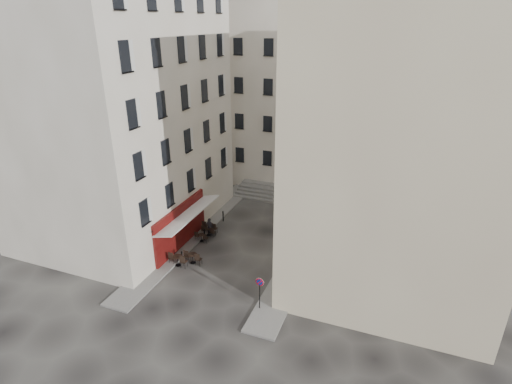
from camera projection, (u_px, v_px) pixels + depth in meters
The scene contains 18 objects.
ground at pixel (229, 264), 28.83m from camera, with size 90.00×90.00×0.00m, color black.
sidewalk_left at pixel (200, 228), 33.71m from camera, with size 2.00×22.00×0.12m, color slate.
sidewalk_right at pixel (300, 255), 29.90m from camera, with size 2.00×18.00×0.12m, color slate.
building_left at pixel (117, 104), 30.76m from camera, with size 12.20×16.20×20.60m.
building_right at pixel (402, 142), 24.70m from camera, with size 12.20×14.20×18.60m.
building_back at pixel (293, 92), 41.76m from camera, with size 18.20×10.20×18.60m.
cafe_storefront at pixel (182, 225), 30.36m from camera, with size 1.74×7.30×3.50m.
stone_steps at pixel (281, 194), 39.46m from camera, with size 9.00×3.15×0.80m.
bollard_near at pixel (182, 257), 28.83m from camera, with size 0.12×0.12×0.98m.
bollard_mid at pixel (204, 234), 31.83m from camera, with size 0.12×0.12×0.98m.
bollard_far at pixel (223, 216), 34.83m from camera, with size 0.12×0.12×0.98m.
no_parking_sign at pixel (260, 288), 23.69m from camera, with size 0.52×0.10×2.29m.
bistro_table_a at pixel (178, 260), 28.49m from camera, with size 1.42×0.67×1.00m.
bistro_table_b at pixel (193, 257), 28.79m from camera, with size 1.37×0.64×0.96m.
bistro_table_c at pixel (202, 237), 31.68m from camera, with size 1.13×0.53×0.79m.
bistro_table_d at pixel (209, 231), 32.52m from camera, with size 1.20×0.56×0.84m.
bistro_table_e at pixel (210, 227), 33.04m from camera, with size 1.33×0.62×0.94m.
pedestrian at pixel (210, 227), 32.45m from camera, with size 0.57×0.37×1.55m, color black.
Camera 1 is at (10.57, -22.07, 16.24)m, focal length 28.00 mm.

